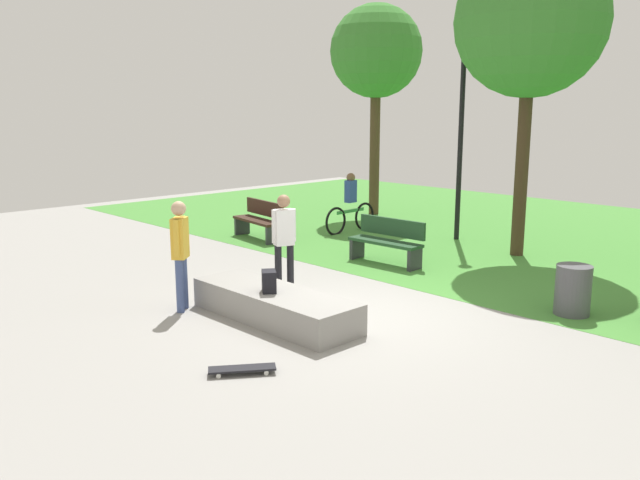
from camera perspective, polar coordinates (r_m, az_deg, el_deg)
ground_plane at (r=10.06m, az=3.38°, el=-6.52°), size 28.00×28.00×0.00m
grass_lawn at (r=16.55m, az=22.11°, el=-0.14°), size 26.60×12.29×0.01m
concrete_ledge at (r=9.77m, az=-4.00°, el=-5.69°), size 2.87×0.93×0.45m
backpack_on_ledge at (r=9.60m, az=-4.48°, el=-3.62°), size 0.34×0.33×0.32m
skater_performing_trick at (r=10.23m, az=-12.12°, el=-0.61°), size 0.36×0.37×1.72m
skater_watching at (r=11.06m, az=-3.17°, el=0.40°), size 0.30×0.41×1.68m
skateboard_by_ledge at (r=7.96m, az=-6.82°, el=-11.11°), size 0.62×0.77×0.08m
park_bench_far_left at (r=15.68m, az=-5.30°, el=1.84°), size 1.65×0.69×0.91m
park_bench_far_right at (r=13.21m, az=5.90°, el=-0.01°), size 1.62×0.53×0.91m
tree_slender_maple at (r=19.22m, az=4.94°, el=15.98°), size 2.61×2.61×5.97m
tree_young_birch at (r=14.38m, az=17.95°, el=17.68°), size 3.06×3.06×6.34m
lamp_post at (r=15.68m, az=12.28°, el=10.73°), size 0.28×0.28×4.96m
trash_bin at (r=10.66m, az=21.23°, el=-4.10°), size 0.53×0.53×0.77m
cyclist_on_bicycle at (r=16.52m, az=2.68°, el=2.91°), size 0.22×1.82×1.52m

